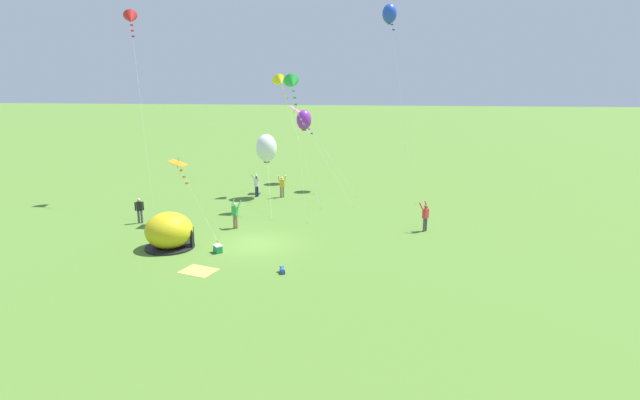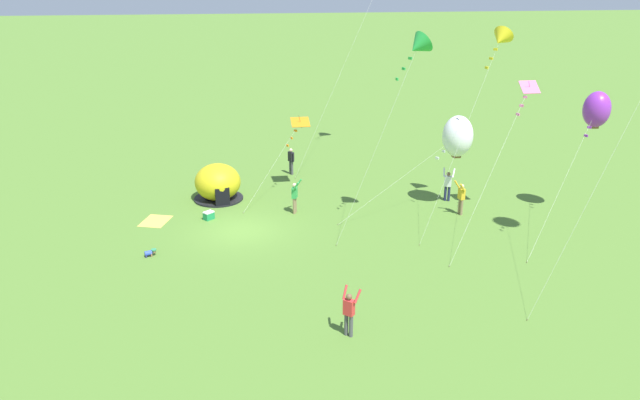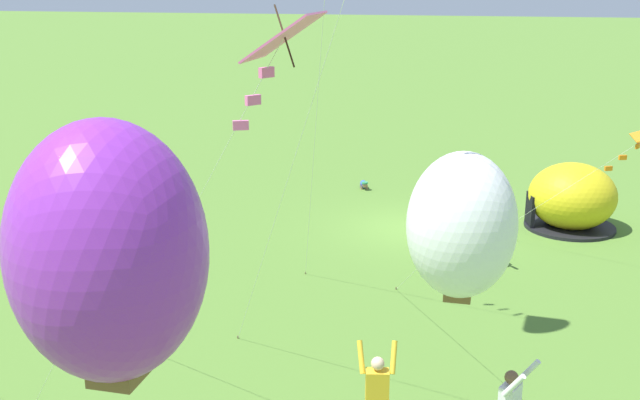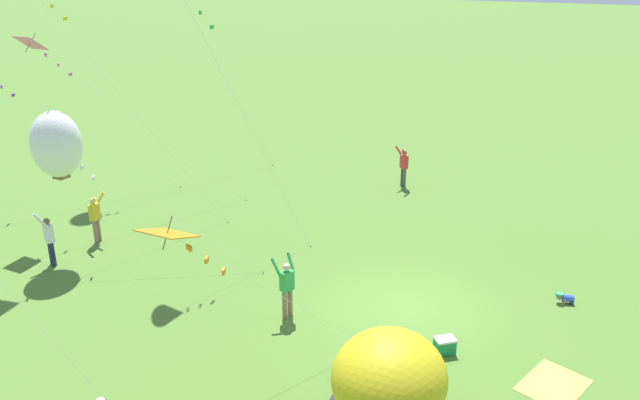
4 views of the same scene
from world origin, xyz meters
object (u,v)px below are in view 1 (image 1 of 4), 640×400
Objects in this scene: popup_tent at (169,231)px; kite_red at (131,19)px; toddler_crawling at (282,270)px; kite_blue at (390,14)px; person_strolling at (235,213)px; kite_yellow at (280,82)px; person_with_toddler at (140,209)px; person_center_field at (282,185)px; person_watching_sky at (425,216)px; kite_purple at (304,120)px; kite_orange at (179,166)px; kite_white at (266,148)px; person_flying_kite at (257,185)px; cooler_box at (218,249)px; kite_green at (292,83)px; kite_pink at (297,112)px.

kite_red is (-7.04, 11.60, 12.84)m from popup_tent.
toddler_crawling is 0.04× the size of kite_blue.
popup_tent is at bearing -122.68° from person_strolling.
person_with_toddler is at bearing -127.94° from kite_yellow.
popup_tent is 0.18× the size of kite_blue.
person_center_field is 13.47m from person_watching_sky.
kite_purple reaches higher than person_watching_sky.
kite_yellow is at bearing 101.98° from person_center_field.
kite_blue is (16.38, 14.55, 13.83)m from person_with_toddler.
kite_red is (-11.92, -7.87, 8.07)m from kite_purple.
kite_white is (3.97, 8.20, 0.08)m from kite_orange.
person_strolling is 0.12× the size of kite_blue.
kite_yellow reaches higher than kite_purple.
kite_yellow is at bearing 84.30° from person_strolling.
kite_yellow reaches higher than kite_orange.
person_with_toddler is 0.91× the size of person_watching_sky.
person_center_field is 1.10× the size of person_with_toddler.
kite_white is at bearing 77.79° from popup_tent.
person_flying_kite is at bearing -178.84° from person_center_field.
kite_white is at bearing 105.26° from toddler_crawling.
kite_blue is at bearing 21.15° from kite_red.
toddler_crawling is at bearing -103.21° from kite_blue.
kite_red reaches higher than kite_yellow.
kite_purple is 15.98m from kite_orange.
person_center_field is 10.15m from kite_orange.
person_center_field is 1.00× the size of person_strolling.
kite_blue reaches higher than person_watching_sky.
popup_tent is 4.96m from person_strolling.
kite_orange reaches higher than person_center_field.
cooler_box is at bearing -35.39° from person_with_toddler.
kite_pink is at bearing 96.51° from kite_green.
kite_purple is 10.33m from kite_green.
toddler_crawling is 0.04× the size of kite_red.
kite_blue reaches higher than kite_green.
kite_green reaches higher than kite_orange.
person_center_field is (-3.15, 15.99, 0.82)m from toddler_crawling.
kite_white reaches higher than cooler_box.
toddler_crawling is 24.51m from kite_red.
kite_pink reaches higher than kite_orange.
kite_pink is at bearing 72.67° from popup_tent.
cooler_box is 0.14× the size of kite_orange.
kite_red is at bearing -158.85° from kite_blue.
kite_red reaches higher than kite_pink.
popup_tent is at bearing -98.34° from person_flying_kite.
kite_green is at bearing -64.96° from person_center_field.
kite_purple is at bearing 65.35° from person_flying_kite.
cooler_box is at bearing -155.25° from person_watching_sky.
person_flying_kite is at bearing 69.49° from kite_orange.
kite_white is at bearing 130.01° from kite_green.
kite_white is (-0.89, -1.48, -5.18)m from kite_yellow.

